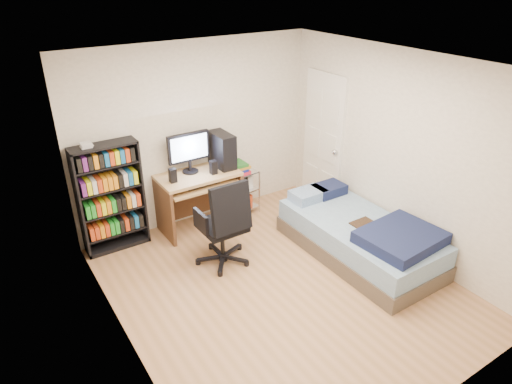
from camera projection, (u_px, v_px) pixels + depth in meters
room at (283, 189)px, 4.72m from camera, size 3.58×4.08×2.58m
media_shelf at (111, 197)px, 5.69m from camera, size 0.80×0.27×1.48m
computer_desk at (203, 176)px, 6.23m from camera, size 1.08×0.63×1.36m
office_chair at (224, 237)px, 5.52m from camera, size 0.68×0.68×1.14m
wire_cart at (239, 180)px, 6.58m from camera, size 0.54×0.42×0.81m
bed at (360, 237)px, 5.72m from camera, size 1.05×2.10×0.60m
door at (323, 141)px, 6.68m from camera, size 0.12×0.80×2.00m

